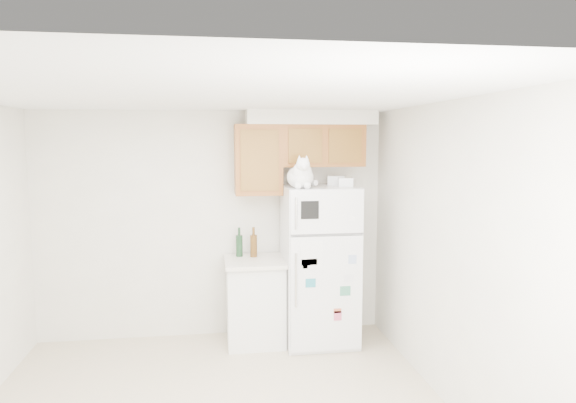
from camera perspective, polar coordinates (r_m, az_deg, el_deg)
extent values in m
cube|color=silver|center=(5.76, -8.41, -2.58)|extent=(3.80, 0.04, 2.50)
cube|color=silver|center=(4.25, 18.43, -6.19)|extent=(0.04, 4.00, 2.50)
cube|color=white|center=(3.70, -8.64, 11.71)|extent=(3.80, 4.00, 0.04)
cube|color=#9A4921|center=(5.64, 3.80, 6.21)|extent=(0.90, 0.33, 0.45)
cube|color=#9A4921|center=(5.53, -3.34, 4.65)|extent=(0.50, 0.33, 0.75)
cube|color=silver|center=(5.63, 2.54, 9.27)|extent=(1.40, 0.37, 0.15)
cube|color=white|center=(5.58, 3.47, -7.01)|extent=(0.76, 0.72, 1.70)
cube|color=white|center=(5.11, 4.40, -1.16)|extent=(0.74, 0.03, 0.44)
cube|color=white|center=(5.29, 4.32, -10.22)|extent=(0.74, 0.03, 1.19)
cube|color=#59595B|center=(5.14, 4.38, -3.65)|extent=(0.74, 0.03, 0.02)
cylinder|color=silver|center=(5.02, 0.91, -1.34)|extent=(0.02, 0.02, 0.32)
cylinder|color=silver|center=(5.15, 0.89, -8.74)|extent=(0.02, 0.02, 0.55)
cube|color=black|center=(5.05, 2.45, -0.95)|extent=(0.18, 0.00, 0.18)
cube|color=white|center=(5.13, 2.65, -5.94)|extent=(0.22, 0.00, 0.28)
cube|color=white|center=(5.16, 7.14, -1.91)|extent=(0.05, 0.00, 0.05)
cube|color=#C24D6F|center=(5.37, 5.55, -12.52)|extent=(0.08, 0.00, 0.10)
cube|color=#49494E|center=(5.15, 2.71, -6.72)|extent=(0.10, 0.00, 0.06)
cube|color=#BE563B|center=(5.35, 5.52, -12.00)|extent=(0.08, 0.00, 0.05)
cube|color=#3C8446|center=(5.14, 1.93, -6.99)|extent=(0.05, 0.00, 0.09)
cube|color=teal|center=(5.20, 2.53, -9.04)|extent=(0.10, 0.00, 0.09)
cube|color=#397E62|center=(5.31, 6.38, -9.85)|extent=(0.11, 0.00, 0.10)
cube|color=silver|center=(5.28, 6.78, -8.45)|extent=(0.10, 0.00, 0.08)
cube|color=#92A6CF|center=(5.24, 7.18, -6.40)|extent=(0.08, 0.00, 0.09)
cube|color=#97CAD6|center=(5.14, 2.00, -6.79)|extent=(0.09, 0.00, 0.07)
cube|color=white|center=(5.65, -3.67, -11.15)|extent=(0.60, 0.60, 0.88)
cube|color=white|center=(5.51, -3.69, -6.66)|extent=(0.64, 0.64, 0.04)
ellipsoid|color=white|center=(5.23, 1.36, 2.72)|extent=(0.27, 0.36, 0.23)
ellipsoid|color=white|center=(5.13, 1.56, 3.22)|extent=(0.20, 0.16, 0.22)
sphere|color=white|center=(5.07, 1.68, 4.12)|extent=(0.13, 0.13, 0.13)
cone|color=white|center=(5.06, 1.27, 4.88)|extent=(0.05, 0.05, 0.05)
cone|color=white|center=(5.07, 2.08, 4.88)|extent=(0.05, 0.05, 0.05)
cone|color=#D88C8C|center=(5.05, 1.29, 4.81)|extent=(0.02, 0.02, 0.03)
cone|color=#D88C8C|center=(5.07, 2.10, 4.82)|extent=(0.02, 0.02, 0.03)
sphere|color=white|center=(5.01, 1.79, 3.85)|extent=(0.06, 0.06, 0.06)
sphere|color=white|center=(5.09, 1.12, 1.79)|extent=(0.07, 0.07, 0.07)
sphere|color=white|center=(5.11, 2.15, 1.80)|extent=(0.07, 0.07, 0.07)
cylinder|color=white|center=(5.38, 2.33, 2.05)|extent=(0.17, 0.23, 0.08)
cube|color=white|center=(5.57, 5.45, 2.33)|extent=(0.22, 0.19, 0.10)
cube|color=white|center=(5.43, 6.40, 2.15)|extent=(0.16, 0.13, 0.09)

